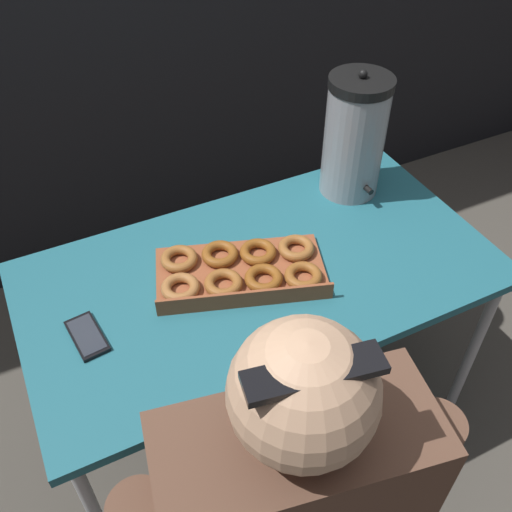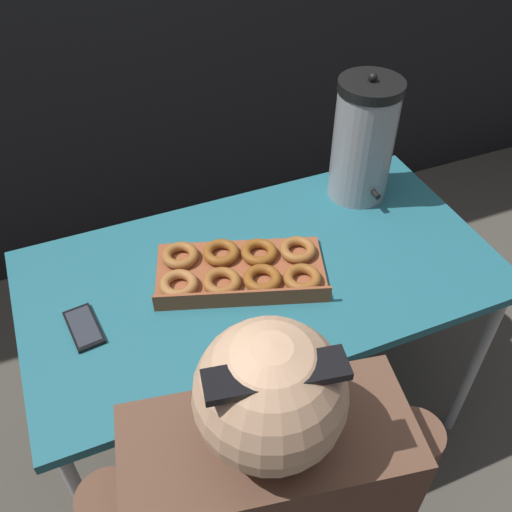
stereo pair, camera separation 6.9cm
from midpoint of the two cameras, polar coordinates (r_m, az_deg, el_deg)
ground_plane at (r=2.09m, az=1.44°, el=-15.49°), size 12.00×12.00×0.00m
folding_table at (r=1.56m, az=1.86°, el=-2.84°), size 1.26×0.67×0.71m
donut_box at (r=1.50m, az=-0.22°, el=-1.40°), size 0.49×0.36×0.05m
coffee_urn at (r=1.72m, az=11.86°, el=11.22°), size 0.18×0.21×0.39m
cell_phone at (r=1.44m, az=-15.51°, el=-6.92°), size 0.08×0.14×0.01m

